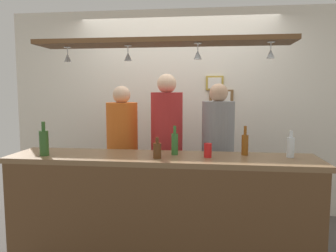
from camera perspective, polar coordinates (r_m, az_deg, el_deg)
ground_plane at (r=3.54m, az=-0.22°, el=-20.29°), size 8.00×8.00×0.00m
back_wall at (r=4.27m, az=1.68°, el=2.47°), size 4.40×0.06×2.60m
bar_counter at (r=2.81m, az=-1.57°, el=-12.38°), size 2.70×0.55×1.01m
overhead_glass_rack at (r=2.90m, az=-1.02°, el=14.38°), size 2.20×0.36×0.04m
hanging_wineglass_far_left at (r=3.16m, az=-17.07°, el=11.39°), size 0.07×0.07×0.13m
hanging_wineglass_left at (r=2.95m, az=-6.98°, el=12.01°), size 0.07×0.07×0.13m
hanging_wineglass_center_left at (r=2.80m, az=5.20°, el=12.35°), size 0.07×0.07×0.13m
hanging_wineglass_center at (r=2.84m, az=17.44°, el=12.00°), size 0.07×0.07×0.13m
person_left_orange_shirt at (r=3.64m, az=-7.96°, el=-3.32°), size 0.34×0.34×1.63m
person_middle_red_shirt at (r=3.53m, az=-0.21°, el=-2.21°), size 0.34×0.34×1.75m
person_right_grey_shirt at (r=3.51m, az=8.67°, el=-3.44°), size 0.34×0.34×1.65m
bottle_beer_green_import at (r=2.91m, az=1.18°, el=-3.01°), size 0.06×0.06×0.26m
bottle_soda_clear at (r=2.99m, az=20.57°, el=-3.38°), size 0.06×0.06×0.23m
bottle_beer_brown_stubby at (r=2.76m, az=-1.90°, el=-4.21°), size 0.07×0.07×0.18m
bottle_beer_amber_tall at (r=2.97m, az=13.25°, el=-3.05°), size 0.06×0.06×0.26m
bottle_champagne_green at (r=3.07m, az=-20.79°, el=-2.67°), size 0.08×0.08×0.30m
drink_can at (r=2.82m, az=6.95°, el=-4.22°), size 0.07×0.07×0.12m
picture_frame_lower_pair at (r=4.20m, az=9.25°, el=5.03°), size 0.30×0.02×0.18m
picture_frame_upper_small at (r=4.20m, az=8.13°, el=7.42°), size 0.22×0.02×0.18m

